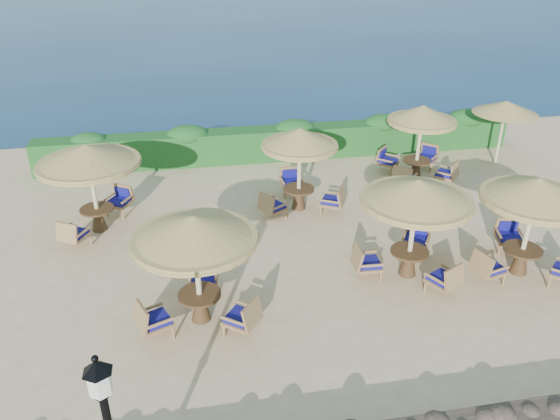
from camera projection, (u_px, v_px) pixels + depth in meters
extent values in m
plane|color=#DCBB8B|center=(329.00, 256.00, 14.73)|extent=(120.00, 120.00, 0.00)
cube|color=#17471B|center=(281.00, 143.00, 20.74)|extent=(18.00, 0.90, 1.20)
cylinder|color=silver|center=(99.00, 381.00, 6.67)|extent=(0.30, 0.30, 0.36)
cone|color=black|center=(96.00, 366.00, 6.56)|extent=(0.40, 0.40, 0.18)
cylinder|color=beige|center=(500.00, 136.00, 19.98)|extent=(0.10, 0.10, 2.20)
cone|color=olive|center=(506.00, 107.00, 19.48)|extent=(2.30, 2.30, 0.45)
cylinder|color=beige|center=(198.00, 275.00, 11.83)|extent=(0.12, 0.12, 2.40)
cone|color=olive|center=(194.00, 228.00, 11.29)|extent=(2.72, 2.72, 0.55)
cylinder|color=olive|center=(195.00, 239.00, 11.42)|extent=(2.66, 2.66, 0.14)
cylinder|color=#4C321B|center=(199.00, 295.00, 12.07)|extent=(0.96, 0.96, 0.06)
cone|color=#4C321B|center=(201.00, 307.00, 12.24)|extent=(0.44, 0.44, 0.64)
cylinder|color=beige|center=(412.00, 234.00, 13.43)|extent=(0.12, 0.12, 2.40)
cone|color=olive|center=(418.00, 190.00, 12.89)|extent=(2.75, 2.75, 0.55)
cylinder|color=olive|center=(416.00, 201.00, 13.02)|extent=(2.69, 2.69, 0.14)
cylinder|color=#4C321B|center=(410.00, 251.00, 13.67)|extent=(0.96, 0.96, 0.06)
cone|color=#4C321B|center=(408.00, 263.00, 13.84)|extent=(0.44, 0.44, 0.64)
cylinder|color=beige|center=(527.00, 232.00, 13.52)|extent=(0.12, 0.12, 2.40)
cone|color=olive|center=(538.00, 189.00, 12.97)|extent=(2.64, 2.64, 0.55)
cylinder|color=olive|center=(535.00, 199.00, 13.10)|extent=(2.58, 2.58, 0.14)
cylinder|color=#4C321B|center=(523.00, 249.00, 13.76)|extent=(0.96, 0.96, 0.06)
cone|color=#4C321B|center=(520.00, 261.00, 13.92)|extent=(0.44, 0.44, 0.64)
cylinder|color=beige|center=(94.00, 193.00, 15.48)|extent=(0.12, 0.12, 2.40)
cone|color=olive|center=(87.00, 154.00, 14.94)|extent=(2.88, 2.88, 0.55)
cylinder|color=olive|center=(89.00, 164.00, 15.07)|extent=(2.82, 2.82, 0.14)
cylinder|color=#4C321B|center=(97.00, 209.00, 15.72)|extent=(0.96, 0.96, 0.06)
cone|color=#4C321B|center=(99.00, 220.00, 15.88)|extent=(0.44, 0.44, 0.64)
cylinder|color=beige|center=(299.00, 173.00, 16.69)|extent=(0.12, 0.12, 2.40)
cone|color=olive|center=(300.00, 137.00, 16.15)|extent=(2.34, 2.34, 0.55)
cylinder|color=olive|center=(300.00, 146.00, 16.28)|extent=(2.29, 2.29, 0.14)
cylinder|color=#4C321B|center=(299.00, 189.00, 16.93)|extent=(0.96, 0.96, 0.06)
cone|color=#4C321B|center=(299.00, 199.00, 17.10)|extent=(0.44, 0.44, 0.64)
cylinder|color=beige|center=(419.00, 147.00, 18.74)|extent=(0.12, 0.12, 2.40)
cone|color=olive|center=(423.00, 113.00, 18.19)|extent=(2.34, 2.34, 0.55)
cylinder|color=olive|center=(422.00, 121.00, 18.32)|extent=(2.29, 2.29, 0.14)
cylinder|color=#4C321B|center=(417.00, 161.00, 18.98)|extent=(0.96, 0.96, 0.06)
cone|color=#4C321B|center=(416.00, 170.00, 19.14)|extent=(0.44, 0.44, 0.64)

